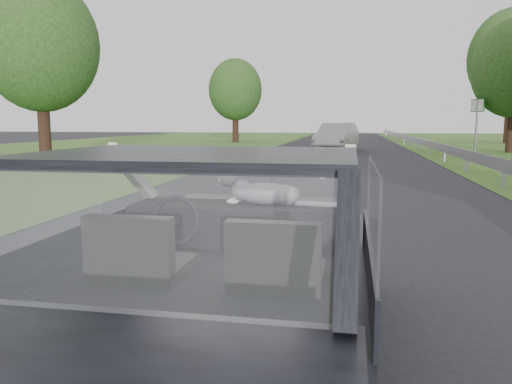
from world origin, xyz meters
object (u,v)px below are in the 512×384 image
at_px(subject_car, 219,265).
at_px(highway_sign, 476,126).
at_px(other_car, 337,137).
at_px(cat, 266,192).

distance_m(subject_car, highway_sign, 25.60).
bearing_deg(other_car, subject_car, -80.41).
bearing_deg(cat, subject_car, -104.85).
relative_size(subject_car, cat, 6.42).
height_order(cat, other_car, other_car).
height_order(subject_car, cat, subject_car).
xyz_separation_m(cat, other_car, (-0.19, 23.51, -0.33)).
bearing_deg(other_car, highway_sign, 13.09).
distance_m(cat, highway_sign, 24.91).
distance_m(other_car, highway_sign, 7.10).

